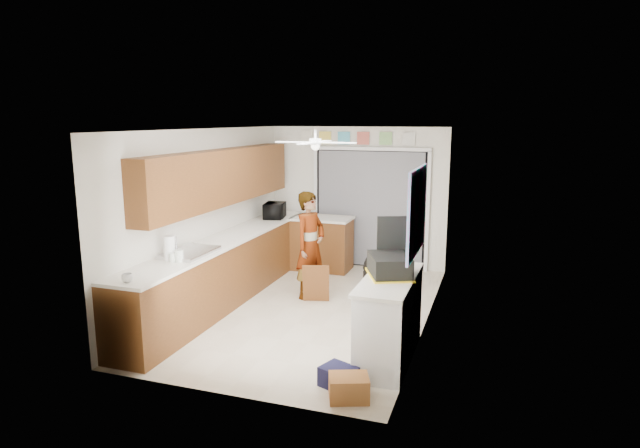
% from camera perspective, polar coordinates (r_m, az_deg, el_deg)
% --- Properties ---
extents(floor, '(5.00, 5.00, 0.00)m').
position_cam_1_polar(floor, '(7.62, -0.97, -9.07)').
color(floor, beige).
rests_on(floor, ground).
extents(ceiling, '(5.00, 5.00, 0.00)m').
position_cam_1_polar(ceiling, '(7.15, -1.04, 10.07)').
color(ceiling, white).
rests_on(ceiling, ground).
extents(wall_back, '(3.20, 0.00, 3.20)m').
position_cam_1_polar(wall_back, '(9.64, 3.99, 2.88)').
color(wall_back, silver).
rests_on(wall_back, ground).
extents(wall_front, '(3.20, 0.00, 3.20)m').
position_cam_1_polar(wall_front, '(5.06, -10.57, -4.93)').
color(wall_front, silver).
rests_on(wall_front, ground).
extents(wall_left, '(0.00, 5.00, 5.00)m').
position_cam_1_polar(wall_left, '(7.96, -11.93, 0.89)').
color(wall_left, silver).
rests_on(wall_left, ground).
extents(wall_right, '(0.00, 5.00, 5.00)m').
position_cam_1_polar(wall_right, '(6.92, 11.57, -0.62)').
color(wall_right, silver).
rests_on(wall_right, ground).
extents(left_base_cabinets, '(0.60, 4.80, 0.90)m').
position_cam_1_polar(left_base_cabinets, '(7.99, -9.83, -4.88)').
color(left_base_cabinets, brown).
rests_on(left_base_cabinets, floor).
extents(left_countertop, '(0.62, 4.80, 0.04)m').
position_cam_1_polar(left_countertop, '(7.87, -9.88, -1.60)').
color(left_countertop, white).
rests_on(left_countertop, left_base_cabinets).
extents(upper_cabinets, '(0.32, 4.00, 0.80)m').
position_cam_1_polar(upper_cabinets, '(7.97, -10.36, 4.97)').
color(upper_cabinets, brown).
rests_on(upper_cabinets, wall_left).
extents(sink_basin, '(0.50, 0.76, 0.06)m').
position_cam_1_polar(sink_basin, '(7.03, -13.76, -3.01)').
color(sink_basin, silver).
rests_on(sink_basin, left_countertop).
extents(faucet, '(0.03, 0.03, 0.22)m').
position_cam_1_polar(faucet, '(7.10, -15.10, -2.13)').
color(faucet, silver).
rests_on(faucet, left_countertop).
extents(peninsula_base, '(1.00, 0.60, 0.90)m').
position_cam_1_polar(peninsula_base, '(9.46, 0.22, -2.19)').
color(peninsula_base, brown).
rests_on(peninsula_base, floor).
extents(peninsula_top, '(1.04, 0.64, 0.04)m').
position_cam_1_polar(peninsula_top, '(9.36, 0.22, 0.61)').
color(peninsula_top, white).
rests_on(peninsula_top, peninsula_base).
extents(back_opening_recess, '(2.00, 0.06, 2.10)m').
position_cam_1_polar(back_opening_recess, '(9.59, 5.37, 1.60)').
color(back_opening_recess, black).
rests_on(back_opening_recess, wall_back).
extents(curtain_panel, '(1.90, 0.03, 2.05)m').
position_cam_1_polar(curtain_panel, '(9.55, 5.32, 1.56)').
color(curtain_panel, gray).
rests_on(curtain_panel, wall_back).
extents(door_trim_left, '(0.06, 0.04, 2.10)m').
position_cam_1_polar(door_trim_left, '(9.84, -0.46, 1.89)').
color(door_trim_left, white).
rests_on(door_trim_left, wall_back).
extents(door_trim_right, '(0.06, 0.04, 2.10)m').
position_cam_1_polar(door_trim_right, '(9.38, 11.41, 1.21)').
color(door_trim_right, white).
rests_on(door_trim_right, wall_back).
extents(door_trim_head, '(2.10, 0.04, 0.06)m').
position_cam_1_polar(door_trim_head, '(9.44, 5.45, 7.99)').
color(door_trim_head, white).
rests_on(door_trim_head, wall_back).
extents(header_frame_0, '(0.22, 0.02, 0.22)m').
position_cam_1_polar(header_frame_0, '(9.69, 0.55, 9.18)').
color(header_frame_0, '#FADF53').
rests_on(header_frame_0, wall_back).
extents(header_frame_1, '(0.22, 0.02, 0.22)m').
position_cam_1_polar(header_frame_1, '(9.59, 2.56, 9.15)').
color(header_frame_1, '#4FB4D4').
rests_on(header_frame_1, wall_back).
extents(header_frame_2, '(0.22, 0.02, 0.22)m').
position_cam_1_polar(header_frame_2, '(9.49, 4.62, 9.11)').
color(header_frame_2, '#C6574A').
rests_on(header_frame_2, wall_back).
extents(header_frame_3, '(0.22, 0.02, 0.22)m').
position_cam_1_polar(header_frame_3, '(9.41, 7.01, 9.04)').
color(header_frame_3, '#80B869').
rests_on(header_frame_3, wall_back).
extents(header_frame_4, '(0.22, 0.02, 0.22)m').
position_cam_1_polar(header_frame_4, '(9.33, 9.45, 8.96)').
color(header_frame_4, silver).
rests_on(header_frame_4, wall_back).
extents(route66_sign, '(0.22, 0.02, 0.26)m').
position_cam_1_polar(route66_sign, '(9.80, -1.42, 9.20)').
color(route66_sign, silver).
rests_on(route66_sign, wall_back).
extents(right_counter_base, '(0.50, 1.40, 0.90)m').
position_cam_1_polar(right_counter_base, '(6.04, 7.43, -10.14)').
color(right_counter_base, white).
rests_on(right_counter_base, floor).
extents(right_counter_top, '(0.54, 1.44, 0.04)m').
position_cam_1_polar(right_counter_top, '(5.89, 7.45, -5.87)').
color(right_counter_top, white).
rests_on(right_counter_top, right_counter_base).
extents(abstract_painting, '(0.03, 1.15, 0.95)m').
position_cam_1_polar(abstract_painting, '(5.88, 10.30, 1.32)').
color(abstract_painting, '#DD51C3').
rests_on(abstract_painting, wall_right).
extents(ceiling_fan, '(1.14, 1.14, 0.24)m').
position_cam_1_polar(ceiling_fan, '(7.35, -0.50, 8.70)').
color(ceiling_fan, white).
rests_on(ceiling_fan, ceiling).
extents(microwave, '(0.42, 0.54, 0.27)m').
position_cam_1_polar(microwave, '(9.28, -4.86, 1.43)').
color(microwave, black).
rests_on(microwave, left_countertop).
extents(cup, '(0.12, 0.12, 0.09)m').
position_cam_1_polar(cup, '(6.02, -19.88, -5.43)').
color(cup, white).
rests_on(cup, left_countertop).
extents(jar_a, '(0.13, 0.13, 0.15)m').
position_cam_1_polar(jar_a, '(6.67, -14.79, -3.31)').
color(jar_a, silver).
rests_on(jar_a, left_countertop).
extents(jar_b, '(0.08, 0.08, 0.11)m').
position_cam_1_polar(jar_b, '(6.69, -15.48, -3.46)').
color(jar_b, silver).
rests_on(jar_b, left_countertop).
extents(paper_towel_roll, '(0.17, 0.17, 0.30)m').
position_cam_1_polar(paper_towel_roll, '(6.76, -15.76, -2.49)').
color(paper_towel_roll, white).
rests_on(paper_towel_roll, left_countertop).
extents(suitcase, '(0.59, 0.66, 0.23)m').
position_cam_1_polar(suitcase, '(5.93, 7.43, -4.40)').
color(suitcase, black).
rests_on(suitcase, right_counter_top).
extents(suitcase_rim, '(0.64, 0.71, 0.02)m').
position_cam_1_polar(suitcase_rim, '(5.96, 7.40, -5.42)').
color(suitcase_rim, yellow).
rests_on(suitcase_rim, suitcase).
extents(suitcase_lid, '(0.40, 0.20, 0.50)m').
position_cam_1_polar(suitcase_lid, '(6.14, 8.01, -1.46)').
color(suitcase_lid, black).
rests_on(suitcase_lid, suitcase).
extents(cardboard_box, '(0.45, 0.40, 0.23)m').
position_cam_1_polar(cardboard_box, '(5.33, 3.09, -17.05)').
color(cardboard_box, '#A46333').
rests_on(cardboard_box, floor).
extents(navy_crate, '(0.41, 0.38, 0.20)m').
position_cam_1_polar(navy_crate, '(5.56, 1.99, -15.97)').
color(navy_crate, black).
rests_on(navy_crate, floor).
extents(cabinet_door_panel, '(0.41, 0.24, 0.57)m').
position_cam_1_polar(cabinet_door_panel, '(7.80, -0.44, -6.34)').
color(cabinet_door_panel, brown).
rests_on(cabinet_door_panel, floor).
extents(man, '(0.55, 0.67, 1.60)m').
position_cam_1_polar(man, '(7.91, -1.06, -2.26)').
color(man, white).
rests_on(man, floor).
extents(dog, '(0.27, 0.52, 0.39)m').
position_cam_1_polar(dog, '(8.89, 5.28, -4.83)').
color(dog, black).
rests_on(dog, floor).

